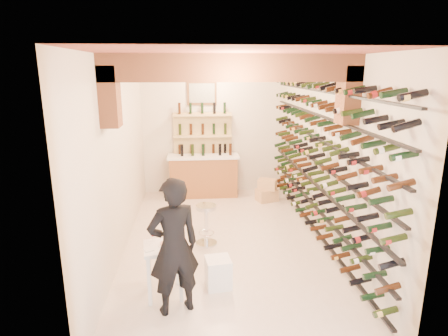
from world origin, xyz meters
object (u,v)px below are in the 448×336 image
at_px(wine_rack, 314,157).
at_px(crate_lower, 267,195).
at_px(white_stool, 218,273).
at_px(person, 174,247).
at_px(back_counter, 203,174).
at_px(tasting_table, 163,255).
at_px(chrome_barstool, 206,222).

height_order(wine_rack, crate_lower, wine_rack).
height_order(wine_rack, white_stool, wine_rack).
xyz_separation_m(white_stool, crate_lower, (1.39, 3.52, -0.07)).
height_order(wine_rack, person, wine_rack).
distance_m(back_counter, crate_lower, 1.60).
relative_size(back_counter, white_stool, 3.97).
bearing_deg(wine_rack, crate_lower, 99.70).
height_order(tasting_table, crate_lower, tasting_table).
relative_size(white_stool, chrome_barstool, 0.59).
xyz_separation_m(back_counter, chrome_barstool, (-0.04, -2.67, -0.11)).
xyz_separation_m(wine_rack, back_counter, (-1.83, 2.65, -1.02)).
bearing_deg(person, wine_rack, -161.38).
height_order(tasting_table, person, person).
height_order(back_counter, tasting_table, back_counter).
height_order(back_counter, chrome_barstool, back_counter).
bearing_deg(crate_lower, chrome_barstool, -125.02).
bearing_deg(crate_lower, wine_rack, -80.30).
relative_size(wine_rack, chrome_barstool, 7.85).
bearing_deg(back_counter, white_stool, -88.96).
bearing_deg(back_counter, person, -96.37).
xyz_separation_m(wine_rack, chrome_barstool, (-1.87, -0.02, -1.13)).
xyz_separation_m(back_counter, tasting_table, (-0.67, -4.18, 0.07)).
height_order(back_counter, person, person).
distance_m(wine_rack, chrome_barstool, 2.19).
distance_m(tasting_table, crate_lower, 4.27).
xyz_separation_m(wine_rack, crate_lower, (-0.36, 2.13, -1.41)).
relative_size(white_stool, crate_lower, 0.91).
height_order(tasting_table, white_stool, tasting_table).
distance_m(wine_rack, white_stool, 2.61).
height_order(white_stool, crate_lower, white_stool).
distance_m(wine_rack, crate_lower, 2.58).
relative_size(wine_rack, person, 3.21).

